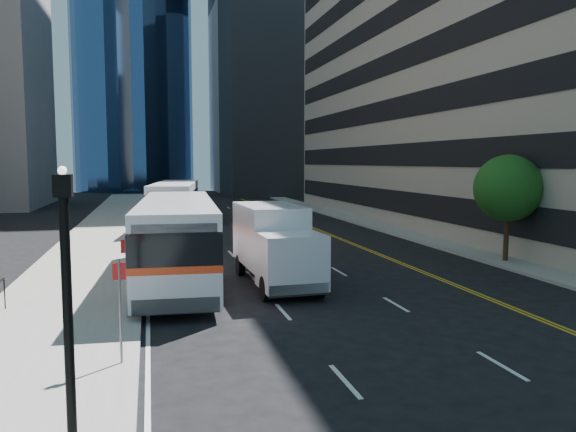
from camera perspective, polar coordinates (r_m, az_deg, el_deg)
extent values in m
plane|color=black|center=(17.98, 12.13, -10.43)|extent=(160.00, 160.00, 0.00)
cube|color=gray|center=(40.89, -17.78, -1.51)|extent=(5.00, 90.00, 0.15)
cube|color=gray|center=(44.06, 8.42, -0.81)|extent=(2.00, 90.00, 0.15)
cube|color=#9E9384|center=(51.06, 26.90, 13.50)|extent=(30.00, 50.00, 25.00)
cube|color=gray|center=(94.58, 2.53, 20.92)|extent=(30.00, 28.00, 60.00)
cylinder|color=#332114|center=(29.04, 21.28, -2.08)|extent=(0.24, 0.24, 2.20)
sphere|color=#194513|center=(28.84, 21.44, 2.66)|extent=(3.20, 3.20, 3.20)
cylinder|color=black|center=(9.96, -21.43, -10.34)|extent=(0.16, 0.16, 4.20)
cube|color=black|center=(9.61, -21.91, 2.87)|extent=(0.28, 0.28, 0.36)
cube|color=silver|center=(23.59, -11.14, -4.17)|extent=(3.54, 13.12, 1.19)
cube|color=#EB3D16|center=(23.49, -11.18, -2.47)|extent=(3.56, 13.14, 0.24)
cube|color=black|center=(23.41, -11.20, -1.03)|extent=(3.56, 13.14, 0.97)
cube|color=silver|center=(23.34, -11.24, 0.95)|extent=(3.54, 13.12, 0.54)
cylinder|color=black|center=(19.91, -14.94, -7.32)|extent=(0.39, 1.10, 1.08)
cylinder|color=black|center=(19.88, -7.47, -7.20)|extent=(0.39, 1.10, 1.08)
cylinder|color=black|center=(27.12, -13.80, -3.89)|extent=(0.39, 1.10, 1.08)
cylinder|color=black|center=(27.10, -8.34, -3.79)|extent=(0.39, 1.10, 1.08)
cube|color=white|center=(42.74, -11.35, 0.15)|extent=(4.40, 13.24, 1.19)
cube|color=red|center=(42.68, -11.36, 1.09)|extent=(4.42, 13.26, 0.24)
cube|color=black|center=(42.64, -11.38, 1.89)|extent=(4.42, 13.26, 0.97)
cube|color=white|center=(42.60, -11.40, 2.98)|extent=(4.40, 13.24, 0.54)
cylinder|color=black|center=(39.06, -13.67, -1.04)|extent=(0.46, 1.11, 1.08)
cylinder|color=black|center=(38.83, -9.89, -1.00)|extent=(0.46, 1.11, 1.08)
cylinder|color=black|center=(46.34, -12.59, 0.00)|extent=(0.46, 1.11, 1.08)
cylinder|color=black|center=(46.15, -9.41, 0.04)|extent=(0.46, 1.11, 1.08)
cube|color=silver|center=(20.18, 0.35, -4.59)|extent=(2.32, 2.13, 1.97)
cube|color=black|center=(19.28, 1.08, -3.94)|extent=(2.05, 0.13, 1.03)
cube|color=silver|center=(23.23, -1.90, -1.85)|extent=(2.40, 4.57, 2.44)
cube|color=black|center=(22.47, -1.26, -5.74)|extent=(1.85, 6.24, 0.23)
cylinder|color=black|center=(19.93, -2.30, -7.39)|extent=(0.29, 0.91, 0.90)
cylinder|color=black|center=(20.48, 3.21, -7.04)|extent=(0.29, 0.91, 0.90)
cylinder|color=black|center=(24.42, -4.88, -5.00)|extent=(0.29, 0.91, 0.90)
cylinder|color=black|center=(24.87, -0.31, -4.79)|extent=(0.29, 0.91, 0.90)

